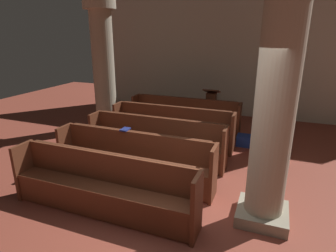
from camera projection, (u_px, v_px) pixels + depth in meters
name	position (u px, v px, depth m)	size (l,w,h in m)	color
ground_plane	(178.00, 218.00, 4.30)	(19.20, 19.20, 0.00)	brown
back_wall	(242.00, 46.00, 8.98)	(10.00, 0.16, 4.50)	beige
pew_row_0	(185.00, 115.00, 7.86)	(3.04, 0.46, 0.94)	brown
pew_row_1	(172.00, 125.00, 6.96)	(3.04, 0.46, 0.94)	brown
pew_row_2	(155.00, 139.00, 6.07)	(3.04, 0.47, 0.94)	brown
pew_row_3	(133.00, 158.00, 5.17)	(3.04, 0.46, 0.94)	brown
pew_row_4	(102.00, 184.00, 4.27)	(3.04, 0.46, 0.94)	brown
pillar_aisle_side	(279.00, 73.00, 6.03)	(0.87, 0.87, 3.55)	#9F967E
pillar_far_side	(103.00, 64.00, 7.85)	(0.87, 0.87, 3.55)	#9F967E
pillar_aisle_rear	(276.00, 99.00, 3.69)	(0.79, 0.79, 3.55)	#9F967E
lectern	(211.00, 109.00, 8.64)	(0.48, 0.45, 1.08)	#562B1A
hymn_book	(125.00, 129.00, 5.27)	(0.14, 0.20, 0.03)	navy
kneeler_box_blue	(245.00, 141.00, 7.00)	(0.39, 0.31, 0.27)	navy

